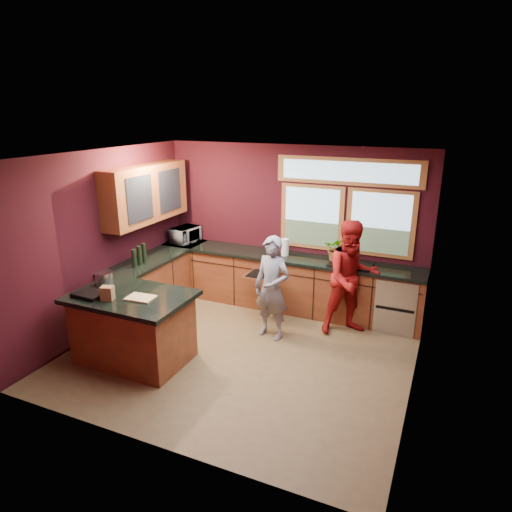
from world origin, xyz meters
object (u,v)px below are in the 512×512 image
Objects in this scene: cutting_board at (141,298)px; stock_pot at (104,278)px; island at (133,327)px; person_red at (352,278)px; person_grey at (272,288)px.

cutting_board is 0.78m from stock_pot.
person_red is at bearing 38.69° from island.
person_red is 3.51m from stock_pot.
cutting_board is (-2.25, -2.01, 0.09)m from person_red.
stock_pot reaches higher than island.
cutting_board is at bearing -172.92° from person_red.
person_grey is at bearing 48.72° from cutting_board.
stock_pot is (-1.98, -1.21, 0.27)m from person_grey.
island is 3.17m from person_red.
person_grey is 1.19m from person_red.
person_grey reaches higher than cutting_board.
person_red is at bearing 41.61° from person_grey.
person_red is 4.96× the size of cutting_board.
person_grey is 1.88m from cutting_board.
cutting_board is 1.46× the size of stock_pot.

